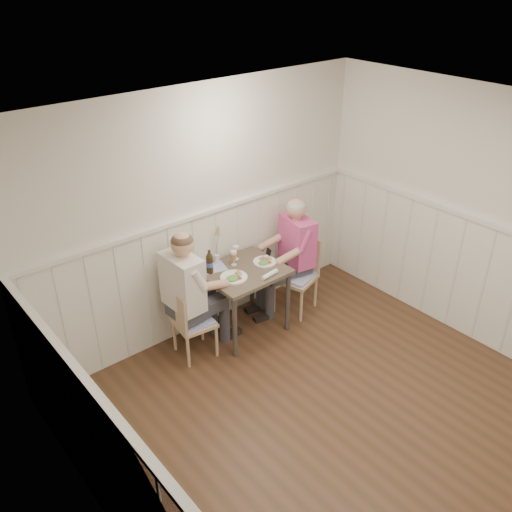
# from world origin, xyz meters

# --- Properties ---
(ground_plane) EXTENTS (4.50, 4.50, 0.00)m
(ground_plane) POSITION_xyz_m (0.00, 0.00, 0.00)
(ground_plane) COLOR #462E1B
(room_shell) EXTENTS (4.04, 4.54, 2.60)m
(room_shell) POSITION_xyz_m (0.00, 0.00, 1.52)
(room_shell) COLOR silver
(room_shell) RESTS_ON ground
(wainscot) EXTENTS (4.00, 4.49, 1.34)m
(wainscot) POSITION_xyz_m (0.00, 0.69, 0.69)
(wainscot) COLOR silver
(wainscot) RESTS_ON ground
(dining_table) EXTENTS (0.81, 0.70, 0.75)m
(dining_table) POSITION_xyz_m (0.20, 1.84, 0.64)
(dining_table) COLOR #4F4032
(dining_table) RESTS_ON ground
(chair_right) EXTENTS (0.51, 0.51, 0.86)m
(chair_right) POSITION_xyz_m (0.93, 1.78, 0.47)
(chair_right) COLOR tan
(chair_right) RESTS_ON ground
(chair_left) EXTENTS (0.41, 0.41, 0.79)m
(chair_left) POSITION_xyz_m (-0.49, 1.84, 0.43)
(chair_left) COLOR tan
(chair_left) RESTS_ON ground
(man_in_pink) EXTENTS (0.68, 0.48, 1.35)m
(man_in_pink) POSITION_xyz_m (0.93, 1.86, 0.57)
(man_in_pink) COLOR #3F3F47
(man_in_pink) RESTS_ON ground
(diner_cream) EXTENTS (0.66, 0.46, 1.39)m
(diner_cream) POSITION_xyz_m (-0.46, 1.90, 0.58)
(diner_cream) COLOR #3F3F47
(diner_cream) RESTS_ON ground
(plate_man) EXTENTS (0.25, 0.25, 0.06)m
(plate_man) POSITION_xyz_m (0.46, 1.81, 0.77)
(plate_man) COLOR white
(plate_man) RESTS_ON dining_table
(plate_diner) EXTENTS (0.28, 0.28, 0.07)m
(plate_diner) POSITION_xyz_m (0.01, 1.77, 0.77)
(plate_diner) COLOR white
(plate_diner) RESTS_ON dining_table
(beer_glass_a) EXTENTS (0.06, 0.06, 0.16)m
(beer_glass_a) POSITION_xyz_m (0.28, 2.07, 0.86)
(beer_glass_a) COLOR silver
(beer_glass_a) RESTS_ON dining_table
(beer_glass_b) EXTENTS (0.07, 0.07, 0.16)m
(beer_glass_b) POSITION_xyz_m (0.18, 1.99, 0.86)
(beer_glass_b) COLOR silver
(beer_glass_b) RESTS_ON dining_table
(beer_bottle) EXTENTS (0.07, 0.07, 0.26)m
(beer_bottle) POSITION_xyz_m (-0.10, 2.02, 0.87)
(beer_bottle) COLOR black
(beer_bottle) RESTS_ON dining_table
(rolled_napkin) EXTENTS (0.21, 0.07, 0.05)m
(rolled_napkin) POSITION_xyz_m (0.32, 1.57, 0.77)
(rolled_napkin) COLOR white
(rolled_napkin) RESTS_ON dining_table
(grass_vase) EXTENTS (0.05, 0.05, 0.44)m
(grass_vase) POSITION_xyz_m (0.07, 2.14, 0.95)
(grass_vase) COLOR silver
(grass_vase) RESTS_ON dining_table
(gingham_mat) EXTENTS (0.33, 0.29, 0.01)m
(gingham_mat) POSITION_xyz_m (-0.03, 2.08, 0.75)
(gingham_mat) COLOR #5263B1
(gingham_mat) RESTS_ON dining_table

